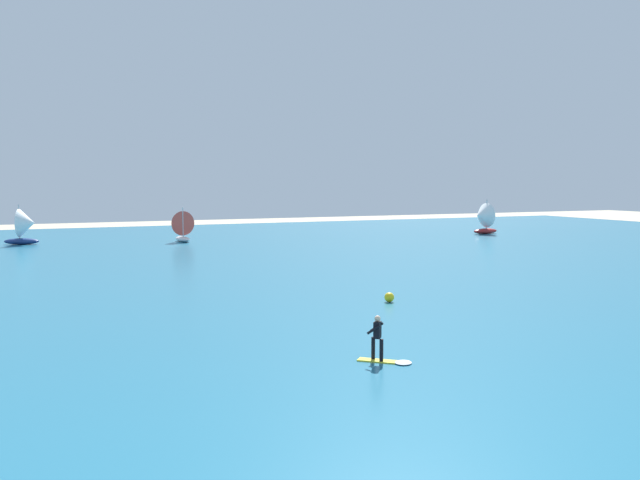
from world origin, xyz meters
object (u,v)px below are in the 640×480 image
object	(u,v)px
sailboat_heeled_over	(482,218)
marker_buoy	(389,297)
sailboat_mid_right	(26,226)
sailboat_mid_left	(181,226)
kitesurfer	(383,345)

from	to	relation	value
sailboat_heeled_over	marker_buoy	distance (m)	49.39
sailboat_heeled_over	sailboat_mid_right	distance (m)	51.06
sailboat_mid_left	marker_buoy	world-z (taller)	sailboat_mid_left
sailboat_heeled_over	sailboat_mid_left	xyz separation A→B (m)	(-35.45, 4.78, -0.25)
sailboat_heeled_over	sailboat_mid_right	size ratio (longest dim) A/B	1.03
sailboat_mid_right	marker_buoy	size ratio (longest dim) A/B	7.75
marker_buoy	sailboat_heeled_over	bearing A→B (deg)	47.02
sailboat_mid_left	sailboat_heeled_over	bearing A→B (deg)	-7.68
kitesurfer	sailboat_heeled_over	bearing A→B (deg)	49.38
kitesurfer	sailboat_mid_right	world-z (taller)	sailboat_mid_right
marker_buoy	sailboat_mid_right	bearing A→B (deg)	110.97
sailboat_mid_right	sailboat_mid_left	world-z (taller)	sailboat_mid_right
sailboat_heeled_over	marker_buoy	bearing A→B (deg)	-132.98
kitesurfer	sailboat_heeled_over	size ratio (longest dim) A/B	0.44
sailboat_mid_right	marker_buoy	world-z (taller)	sailboat_mid_right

